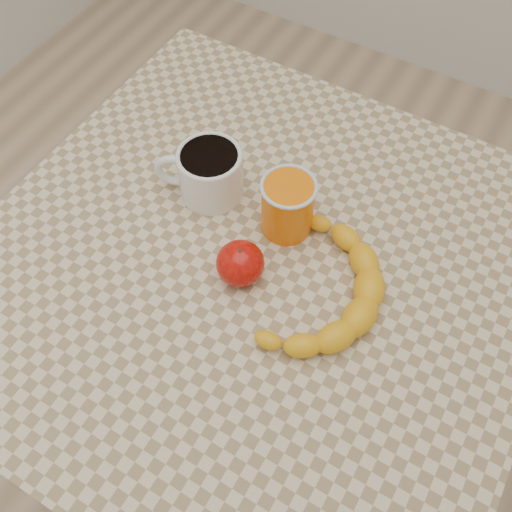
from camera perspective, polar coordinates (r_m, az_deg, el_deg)
The scene contains 6 objects.
ground at distance 1.51m, azimuth 0.00°, elevation -16.09°, with size 3.00×3.00×0.00m, color tan.
table at distance 0.89m, azimuth 0.00°, elevation -3.69°, with size 0.80×0.80×0.75m.
coffee_mug at distance 0.87m, azimuth -4.76°, elevation 8.40°, with size 0.15×0.13×0.08m.
orange_juice_glass at distance 0.82m, azimuth 3.17°, elevation 5.06°, with size 0.08×0.08×0.09m.
apple at distance 0.78m, azimuth -1.58°, elevation -0.72°, with size 0.09×0.09×0.06m.
banana at distance 0.78m, azimuth 6.68°, elevation -3.43°, with size 0.20×0.28×0.04m, color #F1AF15, non-canonical shape.
Camera 1 is at (0.22, -0.38, 1.44)m, focal length 40.00 mm.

